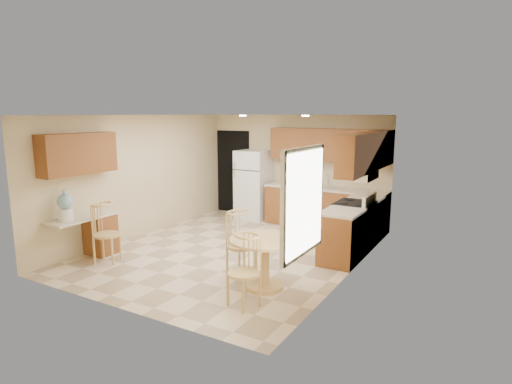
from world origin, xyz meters
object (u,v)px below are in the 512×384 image
Objects in this scene: refrigerator at (253,185)px; chair_table_a at (238,239)px; dining_table at (265,256)px; chair_table_b at (240,266)px; water_crock at (65,207)px; chair_desk at (101,228)px; stove at (353,226)px.

refrigerator reaches higher than chair_table_a.
refrigerator is at bearing 122.51° from dining_table.
chair_table_b is 1.83× the size of water_crock.
refrigerator is at bearing -45.74° from chair_table_b.
water_crock reaches higher than chair_table_a.
dining_table is at bearing 75.21° from chair_desk.
chair_table_b is (0.05, -0.74, 0.09)m from dining_table.
stove reaches higher than dining_table.
water_crock is (-1.05, -4.39, 0.18)m from refrigerator.
stove is at bearing 76.61° from dining_table.
water_crock reaches higher than stove.
refrigerator is at bearing -149.34° from chair_table_a.
chair_table_a is at bearing -63.14° from refrigerator.
chair_desk is (-3.47, -2.84, 0.15)m from stove.
refrigerator is 1.52× the size of stove.
chair_table_a is (1.75, -3.46, -0.21)m from refrigerator.
dining_table is at bearing 78.35° from chair_table_a.
refrigerator is 4.96m from chair_table_b.
chair_desk is (-2.35, -0.60, -0.01)m from chair_table_a.
dining_table is 1.00× the size of chair_table_a.
refrigerator is 1.73× the size of chair_table_b.
chair_table_a is at bearing 164.55° from dining_table.
refrigerator reaches higher than chair_table_b.
water_crock is (-3.92, -3.17, 0.54)m from stove.
chair_table_b is at bearing -86.49° from dining_table.
chair_table_b is at bearing 0.53° from water_crock.
refrigerator is 3.16× the size of water_crock.
stove is 2.07× the size of water_crock.
water_crock reaches higher than dining_table.
refrigerator reaches higher than chair_desk.
chair_table_b is 3.43m from water_crock.
chair_table_a reaches higher than dining_table.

